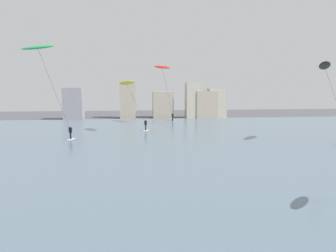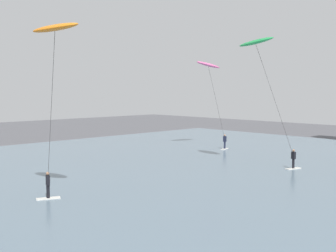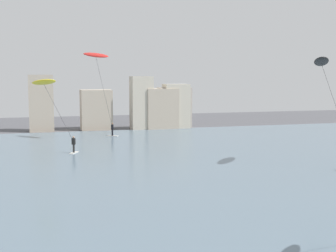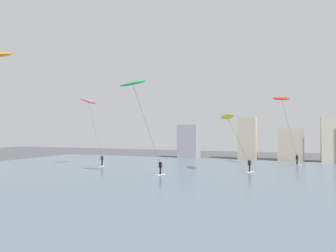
% 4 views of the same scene
% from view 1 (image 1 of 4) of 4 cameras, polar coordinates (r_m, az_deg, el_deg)
% --- Properties ---
extents(water_bay, '(84.00, 52.00, 0.10)m').
position_cam_1_polar(water_bay, '(33.28, -1.46, -3.19)').
color(water_bay, slate).
rests_on(water_bay, ground).
extents(far_shore_buildings, '(33.19, 4.98, 7.65)m').
position_cam_1_polar(far_shore_buildings, '(60.33, 0.43, 4.55)').
color(far_shore_buildings, gray).
rests_on(far_shore_buildings, ground).
extents(kitesurfer_black, '(3.17, 5.37, 9.13)m').
position_cam_1_polar(kitesurfer_black, '(37.12, 28.82, 9.53)').
color(kitesurfer_black, silver).
rests_on(kitesurfer_black, water_bay).
extents(kitesurfer_green, '(5.04, 3.62, 10.98)m').
position_cam_1_polar(kitesurfer_green, '(35.28, -23.95, 12.90)').
color(kitesurfer_green, silver).
rests_on(kitesurfer_green, water_bay).
extents(kitesurfer_red, '(4.52, 4.20, 10.37)m').
position_cam_1_polar(kitesurfer_red, '(51.26, -1.00, 10.87)').
color(kitesurfer_red, silver).
rests_on(kitesurfer_red, water_bay).
extents(kitesurfer_yellow, '(4.61, 3.93, 7.34)m').
position_cam_1_polar(kitesurfer_yellow, '(41.06, -7.94, 7.84)').
color(kitesurfer_yellow, silver).
rests_on(kitesurfer_yellow, water_bay).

